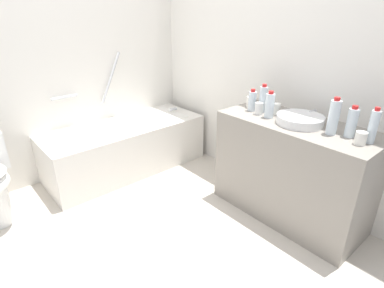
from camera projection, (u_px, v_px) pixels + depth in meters
ground_plane at (143, 241)px, 2.32m from camera, size 3.80×3.80×0.00m
wall_back_tiled at (50, 58)px, 2.84m from camera, size 3.16×0.10×2.36m
wall_right_mirror at (273, 61)px, 2.69m from camera, size 0.10×3.20×2.36m
bathtub at (126, 146)px, 3.25m from camera, size 1.65×0.64×1.19m
vanity_counter at (291, 171)px, 2.48m from camera, size 0.53×1.20×0.82m
sink_basin at (300, 120)px, 2.27m from camera, size 0.34×0.34×0.06m
sink_faucet at (314, 114)px, 2.40m from camera, size 0.11×0.15×0.07m
water_bottle_0 at (252, 101)px, 2.54m from camera, size 0.06×0.06×0.18m
water_bottle_1 at (334, 117)px, 2.06m from camera, size 0.07×0.07×0.26m
water_bottle_2 at (352, 123)px, 2.02m from camera, size 0.07×0.07×0.22m
water_bottle_3 at (373, 127)px, 1.92m from camera, size 0.06×0.06×0.24m
water_bottle_4 at (263, 99)px, 2.50m from camera, size 0.06×0.06×0.23m
water_bottle_5 at (270, 105)px, 2.38m from camera, size 0.07×0.07×0.21m
drinking_glass_0 at (276, 109)px, 2.45m from camera, size 0.06×0.06×0.10m
drinking_glass_1 at (361, 138)px, 1.93m from camera, size 0.07×0.07×0.08m
drinking_glass_2 at (251, 102)px, 2.63m from camera, size 0.07×0.07×0.10m
drinking_glass_3 at (259, 109)px, 2.47m from camera, size 0.06×0.06×0.10m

